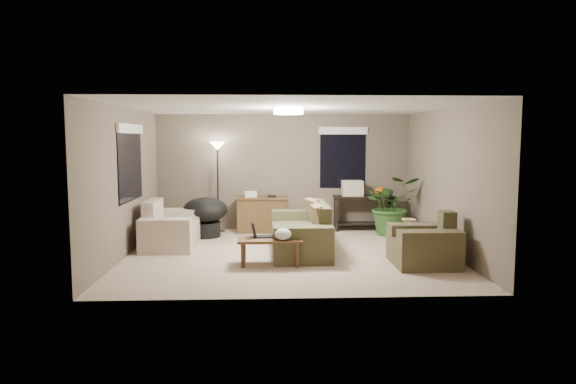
{
  "coord_description": "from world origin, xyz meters",
  "views": [
    {
      "loc": [
        -0.38,
        -8.7,
        1.99
      ],
      "look_at": [
        0.0,
        0.2,
        1.05
      ],
      "focal_mm": 32.0,
      "sensor_mm": 36.0,
      "label": 1
    }
  ],
  "objects_px": {
    "houseplant": "(392,212)",
    "main_sofa": "(302,235)",
    "loveseat": "(170,230)",
    "papasan_chair": "(205,214)",
    "cat_scratching_post": "(409,234)",
    "console_table": "(364,210)",
    "armchair": "(425,246)",
    "floor_lamp": "(217,157)",
    "coffee_table": "(270,242)",
    "desk": "(262,214)"
  },
  "relations": [
    {
      "from": "houseplant",
      "to": "armchair",
      "type": "bearing_deg",
      "value": -92.44
    },
    {
      "from": "console_table",
      "to": "houseplant",
      "type": "relative_size",
      "value": 1.07
    },
    {
      "from": "coffee_table",
      "to": "desk",
      "type": "bearing_deg",
      "value": 92.85
    },
    {
      "from": "houseplant",
      "to": "cat_scratching_post",
      "type": "height_order",
      "value": "houseplant"
    },
    {
      "from": "coffee_table",
      "to": "cat_scratching_post",
      "type": "relative_size",
      "value": 2.0
    },
    {
      "from": "armchair",
      "to": "cat_scratching_post",
      "type": "distance_m",
      "value": 1.48
    },
    {
      "from": "main_sofa",
      "to": "loveseat",
      "type": "height_order",
      "value": "same"
    },
    {
      "from": "coffee_table",
      "to": "cat_scratching_post",
      "type": "height_order",
      "value": "cat_scratching_post"
    },
    {
      "from": "loveseat",
      "to": "papasan_chair",
      "type": "relative_size",
      "value": 1.35
    },
    {
      "from": "papasan_chair",
      "to": "houseplant",
      "type": "distance_m",
      "value": 3.83
    },
    {
      "from": "loveseat",
      "to": "desk",
      "type": "bearing_deg",
      "value": 37.93
    },
    {
      "from": "armchair",
      "to": "coffee_table",
      "type": "height_order",
      "value": "armchair"
    },
    {
      "from": "floor_lamp",
      "to": "loveseat",
      "type": "bearing_deg",
      "value": -117.78
    },
    {
      "from": "armchair",
      "to": "floor_lamp",
      "type": "distance_m",
      "value": 4.85
    },
    {
      "from": "armchair",
      "to": "floor_lamp",
      "type": "xyz_separation_m",
      "value": [
        -3.51,
        3.08,
        1.3
      ]
    },
    {
      "from": "houseplant",
      "to": "main_sofa",
      "type": "bearing_deg",
      "value": -142.61
    },
    {
      "from": "main_sofa",
      "to": "loveseat",
      "type": "distance_m",
      "value": 2.48
    },
    {
      "from": "main_sofa",
      "to": "cat_scratching_post",
      "type": "height_order",
      "value": "main_sofa"
    },
    {
      "from": "houseplant",
      "to": "cat_scratching_post",
      "type": "distance_m",
      "value": 1.14
    },
    {
      "from": "armchair",
      "to": "desk",
      "type": "relative_size",
      "value": 0.91
    },
    {
      "from": "armchair",
      "to": "floor_lamp",
      "type": "relative_size",
      "value": 0.52
    },
    {
      "from": "papasan_chair",
      "to": "coffee_table",
      "type": "bearing_deg",
      "value": -61.34
    },
    {
      "from": "floor_lamp",
      "to": "main_sofa",
      "type": "bearing_deg",
      "value": -50.36
    },
    {
      "from": "papasan_chair",
      "to": "cat_scratching_post",
      "type": "xyz_separation_m",
      "value": [
        3.87,
        -1.01,
        -0.25
      ]
    },
    {
      "from": "console_table",
      "to": "houseplant",
      "type": "distance_m",
      "value": 0.72
    },
    {
      "from": "main_sofa",
      "to": "coffee_table",
      "type": "xyz_separation_m",
      "value": [
        -0.57,
        -0.95,
        0.06
      ]
    },
    {
      "from": "armchair",
      "to": "houseplant",
      "type": "relative_size",
      "value": 0.82
    },
    {
      "from": "coffee_table",
      "to": "papasan_chair",
      "type": "height_order",
      "value": "papasan_chair"
    },
    {
      "from": "console_table",
      "to": "floor_lamp",
      "type": "xyz_separation_m",
      "value": [
        -3.13,
        -0.03,
        1.16
      ]
    },
    {
      "from": "floor_lamp",
      "to": "desk",
      "type": "bearing_deg",
      "value": -7.0
    },
    {
      "from": "loveseat",
      "to": "armchair",
      "type": "xyz_separation_m",
      "value": [
        4.27,
        -1.63,
        0.0
      ]
    },
    {
      "from": "floor_lamp",
      "to": "cat_scratching_post",
      "type": "xyz_separation_m",
      "value": [
        3.67,
        -1.61,
        -1.38
      ]
    },
    {
      "from": "papasan_chair",
      "to": "floor_lamp",
      "type": "relative_size",
      "value": 0.62
    },
    {
      "from": "main_sofa",
      "to": "armchair",
      "type": "distance_m",
      "value": 2.14
    },
    {
      "from": "cat_scratching_post",
      "to": "console_table",
      "type": "bearing_deg",
      "value": 108.18
    },
    {
      "from": "papasan_chair",
      "to": "cat_scratching_post",
      "type": "relative_size",
      "value": 2.37
    },
    {
      "from": "loveseat",
      "to": "desk",
      "type": "relative_size",
      "value": 1.45
    },
    {
      "from": "armchair",
      "to": "houseplant",
      "type": "height_order",
      "value": "houseplant"
    },
    {
      "from": "main_sofa",
      "to": "console_table",
      "type": "relative_size",
      "value": 1.69
    },
    {
      "from": "floor_lamp",
      "to": "cat_scratching_post",
      "type": "height_order",
      "value": "floor_lamp"
    },
    {
      "from": "armchair",
      "to": "cat_scratching_post",
      "type": "xyz_separation_m",
      "value": [
        0.16,
        1.47,
        -0.08
      ]
    },
    {
      "from": "armchair",
      "to": "desk",
      "type": "distance_m",
      "value": 3.92
    },
    {
      "from": "armchair",
      "to": "houseplant",
      "type": "xyz_separation_m",
      "value": [
        0.11,
        2.57,
        0.18
      ]
    },
    {
      "from": "main_sofa",
      "to": "desk",
      "type": "distance_m",
      "value": 2.02
    },
    {
      "from": "main_sofa",
      "to": "houseplant",
      "type": "distance_m",
      "value": 2.48
    },
    {
      "from": "loveseat",
      "to": "floor_lamp",
      "type": "height_order",
      "value": "floor_lamp"
    },
    {
      "from": "loveseat",
      "to": "papasan_chair",
      "type": "xyz_separation_m",
      "value": [
        0.56,
        0.85,
        0.17
      ]
    },
    {
      "from": "console_table",
      "to": "desk",
      "type": "bearing_deg",
      "value": -176.27
    },
    {
      "from": "coffee_table",
      "to": "houseplant",
      "type": "relative_size",
      "value": 0.82
    },
    {
      "from": "loveseat",
      "to": "desk",
      "type": "distance_m",
      "value": 2.16
    }
  ]
}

